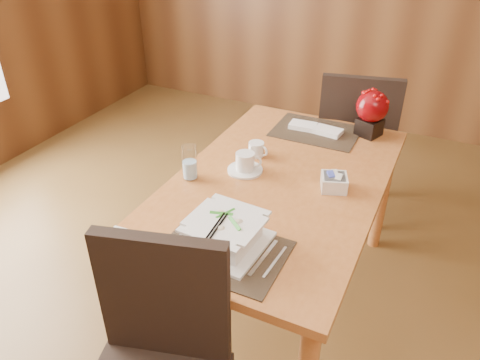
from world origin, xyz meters
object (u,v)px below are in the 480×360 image
at_px(water_glass, 190,163).
at_px(creamer_jug, 256,149).
at_px(soup_setting, 225,233).
at_px(berry_decor, 372,110).
at_px(dining_table, 278,198).
at_px(bread_plate, 120,242).
at_px(coffee_cup, 245,163).
at_px(sugar_caddy, 334,182).
at_px(far_chair, 354,139).

distance_m(water_glass, creamer_jug, 0.38).
bearing_deg(soup_setting, water_glass, 139.33).
relative_size(creamer_jug, berry_decor, 0.40).
height_order(dining_table, water_glass, water_glass).
relative_size(dining_table, bread_plate, 10.29).
distance_m(dining_table, coffee_cup, 0.22).
bearing_deg(sugar_caddy, coffee_cup, -175.93).
xyz_separation_m(dining_table, far_chair, (0.14, 0.92, -0.09)).
height_order(sugar_caddy, bread_plate, sugar_caddy).
distance_m(dining_table, water_glass, 0.44).
distance_m(creamer_jug, berry_decor, 0.66).
relative_size(water_glass, sugar_caddy, 1.48).
height_order(creamer_jug, far_chair, far_chair).
height_order(water_glass, berry_decor, berry_decor).
xyz_separation_m(water_glass, sugar_caddy, (0.61, 0.19, -0.05)).
distance_m(creamer_jug, far_chair, 0.85).
distance_m(coffee_cup, sugar_caddy, 0.42).
relative_size(soup_setting, far_chair, 0.30).
relative_size(creamer_jug, far_chair, 0.10).
height_order(dining_table, bread_plate, bread_plate).
bearing_deg(bread_plate, berry_decor, 64.12).
height_order(dining_table, berry_decor, berry_decor).
bearing_deg(coffee_cup, far_chair, 70.82).
bearing_deg(water_glass, creamer_jug, 60.40).
xyz_separation_m(berry_decor, far_chair, (-0.12, 0.28, -0.32)).
bearing_deg(creamer_jug, far_chair, 79.32).
bearing_deg(coffee_cup, sugar_caddy, 4.07).
xyz_separation_m(dining_table, bread_plate, (-0.37, -0.67, 0.10)).
relative_size(coffee_cup, water_glass, 1.02).
bearing_deg(bread_plate, creamer_jug, 77.59).
relative_size(berry_decor, far_chair, 0.25).
xyz_separation_m(soup_setting, berry_decor, (0.27, 1.15, 0.08)).
xyz_separation_m(dining_table, soup_setting, (-0.01, -0.51, 0.15)).
xyz_separation_m(berry_decor, bread_plate, (-0.63, -1.30, -0.14)).
bearing_deg(far_chair, bread_plate, 59.43).
distance_m(dining_table, sugar_caddy, 0.28).
xyz_separation_m(bread_plate, far_chair, (0.51, 1.59, -0.19)).
distance_m(dining_table, berry_decor, 0.73).
xyz_separation_m(water_glass, bread_plate, (0.00, -0.51, -0.08)).
relative_size(water_glass, creamer_jug, 1.64).
xyz_separation_m(soup_setting, coffee_cup, (-0.16, 0.52, -0.02)).
height_order(creamer_jug, sugar_caddy, creamer_jug).
bearing_deg(dining_table, water_glass, -156.90).
bearing_deg(coffee_cup, dining_table, -2.08).
bearing_deg(soup_setting, far_chair, 87.70).
height_order(water_glass, sugar_caddy, water_glass).
bearing_deg(dining_table, far_chair, 81.03).
bearing_deg(bread_plate, sugar_caddy, 49.02).
bearing_deg(berry_decor, soup_setting, -103.39).
distance_m(sugar_caddy, bread_plate, 0.94).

